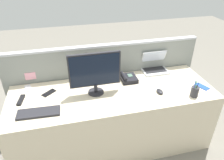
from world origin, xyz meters
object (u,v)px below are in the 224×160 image
Objects in this scene: desk_phone at (128,78)px; pen_cup at (195,91)px; keyboard_main at (39,113)px; cell_phone_black_slab at (49,93)px; computer_mouse_right_hand at (160,92)px; cell_phone_white_slab at (28,88)px; cell_phone_blue_case at (202,86)px; tv_remote at (21,100)px; desktop_monitor at (95,72)px; laptop at (154,65)px.

desk_phone is 1.02× the size of pen_cup.
keyboard_main reaches higher than cell_phone_black_slab.
keyboard_main is 3.91× the size of computer_mouse_right_hand.
keyboard_main is 0.49m from cell_phone_white_slab.
tv_remote reaches higher than cell_phone_blue_case.
pen_cup is 1.79m from cell_phone_white_slab.
desktop_monitor is at bearing 162.21° from computer_mouse_right_hand.
cell_phone_white_slab is 0.84× the size of cell_phone_blue_case.
desktop_monitor reaches higher than computer_mouse_right_hand.
laptop is 1.51m from cell_phone_white_slab.
computer_mouse_right_hand is 0.35m from pen_cup.
desktop_monitor is 2.78× the size of pen_cup.
tv_remote is (-1.42, 0.20, -0.01)m from computer_mouse_right_hand.
computer_mouse_right_hand is at bearing -105.82° from laptop.
laptop is at bearing -13.45° from cell_phone_white_slab.
laptop is at bearing 106.21° from cell_phone_blue_case.
computer_mouse_right_hand is 0.51m from cell_phone_blue_case.
computer_mouse_right_hand is (0.25, -0.32, -0.01)m from desk_phone.
desk_phone is at bearing 135.94° from cell_phone_blue_case.
cell_phone_blue_case is 1.94m from tv_remote.
desk_phone reaches higher than computer_mouse_right_hand.
tv_remote is (-0.18, 0.25, -0.00)m from keyboard_main.
cell_phone_white_slab is 0.77× the size of tv_remote.
cell_phone_white_slab is (-1.69, 0.56, -0.05)m from pen_cup.
cell_phone_blue_case is at bearing -28.73° from cell_phone_white_slab.
cell_phone_blue_case is at bearing -8.43° from desktop_monitor.
computer_mouse_right_hand reaches higher than cell_phone_black_slab.
computer_mouse_right_hand is 0.66× the size of cell_phone_black_slab.
tv_remote is at bearing 177.70° from desktop_monitor.
cell_phone_blue_case is (1.17, -0.17, -0.25)m from desktop_monitor.
desktop_monitor is 0.80m from tv_remote.
desktop_monitor reaches higher than laptop.
pen_cup reaches higher than cell_phone_blue_case.
laptop reaches higher than cell_phone_white_slab.
computer_mouse_right_hand is at bearing 5.20° from keyboard_main.
desk_phone reaches higher than cell_phone_blue_case.
cell_phone_white_slab is 0.86× the size of cell_phone_black_slab.
desk_phone is 1.06m from keyboard_main.
laptop reaches higher than computer_mouse_right_hand.
laptop reaches higher than keyboard_main.
cell_phone_blue_case is (0.19, 0.13, -0.05)m from pen_cup.
tv_remote is at bearing -169.55° from laptop.
desk_phone is 1.26× the size of cell_phone_blue_case.
tv_remote is at bearing -173.99° from desk_phone.
laptop reaches higher than tv_remote.
cell_phone_black_slab is at bearing 23.11° from tv_remote.
cell_phone_white_slab is at bearing 108.70° from keyboard_main.
computer_mouse_right_hand is at bearing 35.99° from cell_phone_black_slab.
desktop_monitor is at bearing 150.81° from cell_phone_blue_case.
laptop is 2.39× the size of cell_phone_white_slab.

